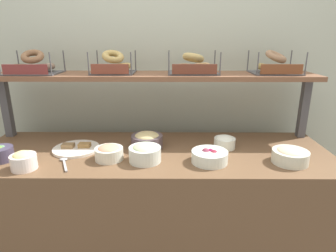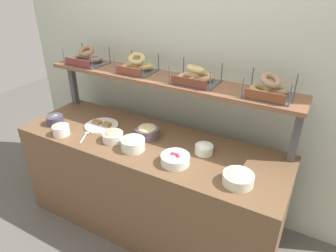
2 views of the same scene
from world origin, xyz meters
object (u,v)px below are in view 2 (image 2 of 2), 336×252
(bowl_beet_salad, at_px, (175,159))
(bowl_potato_salad, at_px, (238,178))
(bowl_scallion_spread, at_px, (133,143))
(serving_plate_white, at_px, (102,125))
(bagel_basket_everything, at_px, (269,89))
(bowl_lox_spread, at_px, (113,136))
(bagel_basket_sesame, at_px, (137,66))
(bowl_hummus, at_px, (147,131))
(serving_spoon_near_plate, at_px, (85,136))
(bagel_basket_poppy, at_px, (87,58))
(bowl_veggie_mix, at_px, (55,120))
(bowl_egg_salad, at_px, (61,129))
(bagel_basket_plain, at_px, (195,77))
(bowl_cream_cheese, at_px, (204,148))

(bowl_beet_salad, bearing_deg, bowl_potato_salad, -0.42)
(bowl_scallion_spread, xyz_separation_m, serving_plate_white, (-0.43, 0.16, -0.04))
(bowl_potato_salad, distance_m, bagel_basket_everything, 0.62)
(bowl_lox_spread, height_order, serving_plate_white, bowl_lox_spread)
(bowl_scallion_spread, relative_size, bagel_basket_sesame, 0.61)
(bowl_potato_salad, xyz_separation_m, bowl_hummus, (-0.80, 0.22, 0.01))
(serving_spoon_near_plate, distance_m, bagel_basket_everything, 1.41)
(serving_plate_white, height_order, bagel_basket_sesame, bagel_basket_sesame)
(bagel_basket_poppy, bearing_deg, bagel_basket_sesame, 2.73)
(bowl_veggie_mix, distance_m, bowl_egg_salad, 0.21)
(bowl_beet_salad, height_order, bowl_veggie_mix, bowl_veggie_mix)
(bagel_basket_plain, bearing_deg, bagel_basket_sesame, 179.62)
(serving_plate_white, distance_m, bagel_basket_poppy, 0.61)
(bowl_potato_salad, relative_size, bowl_cream_cheese, 1.49)
(serving_spoon_near_plate, bearing_deg, serving_plate_white, 88.29)
(bowl_scallion_spread, height_order, serving_spoon_near_plate, bowl_scallion_spread)
(bowl_lox_spread, xyz_separation_m, serving_spoon_near_plate, (-0.24, -0.05, -0.04))
(bowl_veggie_mix, distance_m, bagel_basket_sesame, 0.84)
(bowl_egg_salad, bearing_deg, bowl_veggie_mix, 149.91)
(bowl_beet_salad, bearing_deg, bagel_basket_everything, 43.48)
(bowl_beet_salad, distance_m, bowl_potato_salad, 0.44)
(bowl_hummus, distance_m, bagel_basket_plain, 0.56)
(bowl_potato_salad, relative_size, bowl_veggie_mix, 1.40)
(serving_spoon_near_plate, bearing_deg, bagel_basket_sesame, 65.65)
(bowl_lox_spread, bearing_deg, serving_plate_white, 148.79)
(bowl_veggie_mix, distance_m, bagel_basket_everything, 1.73)
(bowl_egg_salad, bearing_deg, bowl_potato_salad, 3.49)
(bowl_beet_salad, relative_size, serving_plate_white, 0.72)
(bagel_basket_sesame, height_order, bagel_basket_everything, bagel_basket_everything)
(bowl_beet_salad, height_order, bagel_basket_sesame, bagel_basket_sesame)
(bowl_cream_cheese, height_order, bowl_egg_salad, bowl_egg_salad)
(bowl_hummus, bearing_deg, bowl_egg_salad, -153.97)
(bowl_egg_salad, xyz_separation_m, bagel_basket_plain, (0.91, 0.52, 0.43))
(bowl_lox_spread, relative_size, bowl_hummus, 0.82)
(bowl_scallion_spread, xyz_separation_m, bowl_potato_salad, (0.79, -0.01, -0.01))
(bowl_scallion_spread, distance_m, bowl_egg_salad, 0.63)
(bowl_potato_salad, relative_size, bagel_basket_plain, 0.60)
(bowl_veggie_mix, relative_size, serving_plate_white, 0.50)
(bowl_veggie_mix, height_order, bagel_basket_plain, bagel_basket_plain)
(serving_spoon_near_plate, bearing_deg, bagel_basket_poppy, 124.67)
(bagel_basket_sesame, bearing_deg, bowl_hummus, -44.82)
(bowl_egg_salad, xyz_separation_m, serving_spoon_near_plate, (0.18, 0.07, -0.04))
(bowl_egg_salad, bearing_deg, bowl_cream_cheese, 15.29)
(bagel_basket_everything, bearing_deg, bowl_veggie_mix, -165.50)
(bagel_basket_everything, bearing_deg, serving_spoon_near_plate, -160.00)
(bowl_cream_cheese, relative_size, bowl_hummus, 0.67)
(bowl_lox_spread, relative_size, bagel_basket_plain, 0.49)
(bagel_basket_everything, bearing_deg, bagel_basket_plain, -179.97)
(bagel_basket_poppy, bearing_deg, bagel_basket_plain, 1.16)
(bowl_potato_salad, xyz_separation_m, bagel_basket_plain, (-0.51, 0.44, 0.43))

